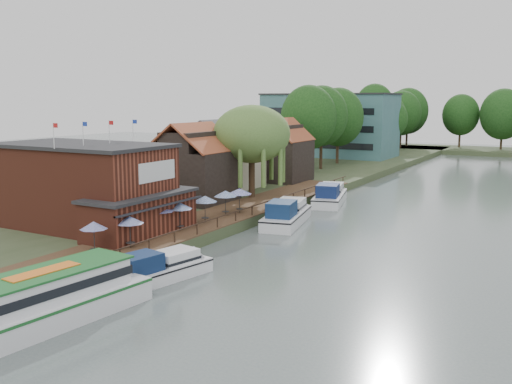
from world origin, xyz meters
The scene contains 28 objects.
ground centered at (0.00, 0.00, 0.00)m, with size 260.00×260.00×0.00m, color #4D5958.
land_bank centered at (-30.00, 35.00, 0.50)m, with size 50.00×140.00×1.00m, color #384728.
quay_deck centered at (-8.00, 10.00, 1.05)m, with size 6.00×50.00×0.10m, color #47301E.
quay_rail centered at (-5.30, 10.50, 1.50)m, with size 0.20×49.00×1.00m, color black, non-canonical shape.
pub centered at (-14.00, -1.00, 4.65)m, with size 20.00×11.00×7.30m, color maroon, non-canonical shape.
hotel_block centered at (-22.00, 70.00, 7.15)m, with size 25.40×12.40×12.30m, color #38666B, non-canonical shape.
cottage_a centered at (-15.00, 14.00, 5.25)m, with size 8.60×7.60×8.50m, color black, non-canonical shape.
cottage_b centered at (-18.00, 24.00, 5.25)m, with size 9.60×8.60×8.50m, color beige, non-canonical shape.
cottage_c centered at (-14.00, 33.00, 5.25)m, with size 7.60×7.60×8.50m, color black, non-canonical shape.
willow centered at (-10.50, 19.00, 6.21)m, with size 8.60×8.60×10.43m, color #476B2D, non-canonical shape.
umbrella_0 centered at (-8.10, -7.56, 2.29)m, with size 1.94×1.94×2.38m, color navy, non-canonical shape.
umbrella_1 centered at (-7.17, -4.89, 2.29)m, with size 2.09×2.09×2.38m, color navy, non-canonical shape.
umbrella_2 centered at (-8.21, -0.12, 2.29)m, with size 2.43×2.43×2.38m, color #1C219B, non-canonical shape.
umbrella_3 centered at (-7.41, 1.51, 2.29)m, with size 2.14×2.14×2.38m, color #1A3E93, non-canonical shape.
umbrella_4 centered at (-7.49, 5.34, 2.29)m, with size 2.24×2.24×2.38m, color #1A4393, non-canonical shape.
umbrella_5 centered at (-7.45, 8.70, 2.29)m, with size 2.21×2.21×2.38m, color #1A4193, non-canonical shape.
umbrella_6 centered at (-7.00, 10.51, 2.29)m, with size 2.43×2.43×2.38m, color navy, non-canonical shape.
cruiser_0 centered at (-2.49, -7.27, 1.06)m, with size 2.88×8.92×2.12m, color white, non-canonical shape.
cruiser_1 centered at (-2.92, 12.60, 1.28)m, with size 3.39×10.49×2.57m, color silver, non-canonical shape.
cruiser_2 centered at (-3.48, 25.05, 1.28)m, with size 3.39×10.48×2.56m, color silver, non-canonical shape.
tour_boat centered at (-3.10, -16.94, 1.50)m, with size 3.88×13.75×3.00m, color silver, non-canonical shape.
swan centered at (-3.57, -11.29, 0.22)m, with size 0.44×0.44×0.44m, color white.
bank_tree_0 centered at (-14.83, 43.98, 7.62)m, with size 8.57×8.57×13.24m, color #143811, non-canonical shape.
bank_tree_1 centered at (-14.62, 48.47, 7.64)m, with size 8.35×8.35×13.27m, color #143811, non-canonical shape.
bank_tree_2 centered at (-15.29, 57.36, 7.55)m, with size 8.80×8.80×13.10m, color #143811, non-canonical shape.
bank_tree_3 centered at (-11.68, 77.13, 6.47)m, with size 6.53×6.53×10.94m, color #143811, non-canonical shape.
bank_tree_4 centered at (-15.14, 86.81, 7.02)m, with size 7.51×7.51×12.05m, color #143811, non-canonical shape.
bank_tree_5 centered at (-14.55, 94.98, 7.57)m, with size 8.95×8.95×13.14m, color #143811, non-canonical shape.
Camera 1 is at (21.13, -36.07, 11.89)m, focal length 40.00 mm.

